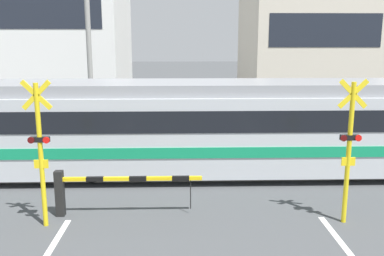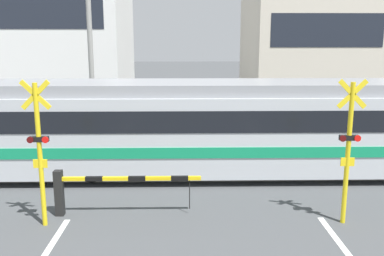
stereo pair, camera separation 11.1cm
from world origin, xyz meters
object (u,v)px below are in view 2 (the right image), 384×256
Objects in this scene: crossing_barrier_near at (94,186)px; crossing_signal_right at (348,146)px; pedestrian at (181,115)px; crossing_barrier_far at (253,131)px; commuter_train at (295,125)px; crossing_signal_left at (39,147)px.

crossing_barrier_near is 6.14m from crossing_signal_right.
crossing_signal_right reaches higher than crossing_barrier_near.
crossing_barrier_far is at bearing -44.31° from pedestrian.
crossing_signal_right reaches higher than commuter_train.
commuter_train is 13.32× the size of pedestrian.
crossing_barrier_far is at bearing 52.24° from crossing_barrier_near.
commuter_train is 3.37m from crossing_barrier_far.
commuter_train is 6.99m from pedestrian.
crossing_barrier_far is at bearing 98.76° from crossing_signal_right.
crossing_barrier_far is at bearing 104.71° from commuter_train.
commuter_train reaches higher than pedestrian.
commuter_train is 6.01× the size of crossing_signal_left.
crossing_barrier_near is 1.05× the size of crossing_signal_left.
crossing_signal_right is at bearing -5.49° from crossing_barrier_near.
crossing_signal_left is 7.08m from crossing_signal_right.
crossing_signal_left is at bearing -130.84° from crossing_barrier_far.
crossing_signal_left reaches higher than commuter_train.
crossing_signal_right reaches higher than pedestrian.
crossing_signal_right is at bearing -68.13° from pedestrian.
crossing_barrier_near is at bearing 174.51° from crossing_signal_right.
crossing_barrier_near is at bearing 28.33° from crossing_signal_left.
crossing_barrier_far is 2.33× the size of pedestrian.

